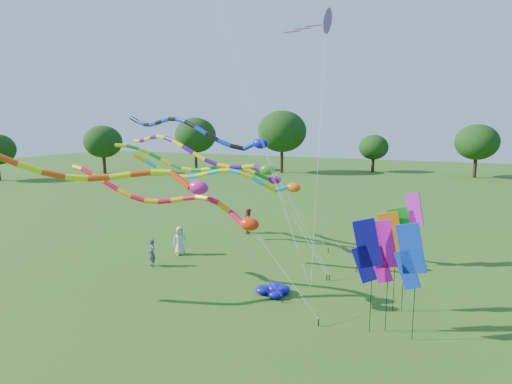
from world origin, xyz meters
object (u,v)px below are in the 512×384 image
at_px(tube_kite_orange, 86,170).
at_px(person_b, 152,253).
at_px(blue_nylon_heap, 271,288).
at_px(person_c, 249,221).
at_px(person_a, 180,241).
at_px(tube_kite_red, 180,202).

distance_m(tube_kite_orange, person_b, 7.12).
relative_size(blue_nylon_heap, person_c, 0.88).
relative_size(person_a, person_b, 1.13).
relative_size(tube_kite_red, person_b, 8.36).
bearing_deg(blue_nylon_heap, person_b, 173.74).
height_order(person_a, person_c, person_c).
relative_size(tube_kite_orange, blue_nylon_heap, 9.26).
distance_m(tube_kite_orange, person_a, 8.88).
xyz_separation_m(person_a, person_c, (1.63, 6.29, 0.03)).
height_order(blue_nylon_heap, person_a, person_a).
distance_m(tube_kite_orange, blue_nylon_heap, 9.75).
bearing_deg(tube_kite_orange, person_b, 73.81).
bearing_deg(person_c, person_a, 144.41).
relative_size(person_a, person_c, 0.97).
xyz_separation_m(tube_kite_red, tube_kite_orange, (-3.02, -2.45, 1.58)).
distance_m(person_a, person_b, 2.42).
xyz_separation_m(person_a, person_b, (-0.23, -2.41, -0.10)).
bearing_deg(person_c, person_b, 146.90).
height_order(tube_kite_red, person_c, tube_kite_red).
relative_size(tube_kite_orange, person_c, 8.18).
distance_m(blue_nylon_heap, person_a, 7.89).
bearing_deg(person_b, tube_kite_red, -4.16).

